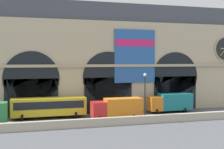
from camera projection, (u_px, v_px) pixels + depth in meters
ground_plane at (117, 118)px, 44.65m from camera, size 200.00×200.00×0.00m
quay_parapet_wall at (127, 121)px, 40.17m from camera, size 90.00×0.70×1.12m
station_building at (105, 59)px, 51.30m from camera, size 51.45×5.13×18.36m
bus_midwest at (49, 107)px, 44.62m from camera, size 11.00×3.25×3.10m
box_truck_center at (117, 108)px, 43.81m from camera, size 7.50×2.91×3.12m
box_truck_mideast at (170, 102)px, 49.90m from camera, size 7.50×2.91×3.12m
street_lamp_quayside at (145, 91)px, 41.55m from camera, size 0.44×0.44×6.90m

